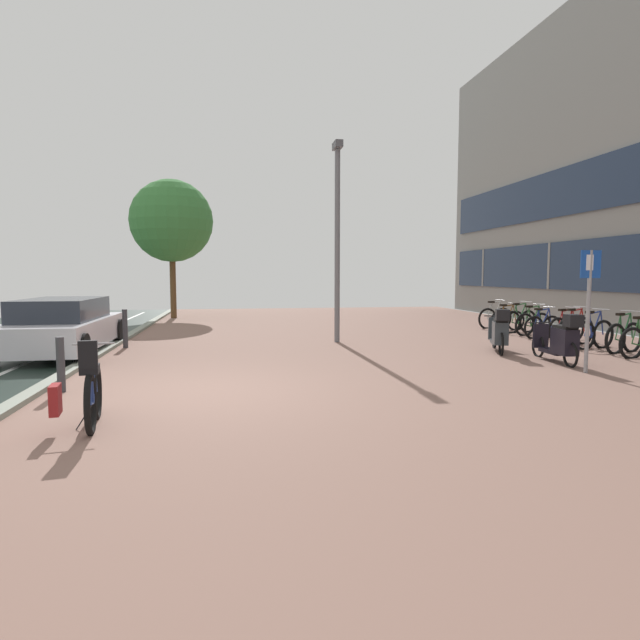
% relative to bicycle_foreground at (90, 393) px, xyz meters
% --- Properties ---
extents(ground, '(21.00, 40.00, 0.13)m').
position_rel_bicycle_foreground_xyz_m(ground, '(2.57, 1.56, -0.42)').
color(ground, black).
extents(bicycle_foreground, '(0.60, 1.39, 1.09)m').
position_rel_bicycle_foreground_xyz_m(bicycle_foreground, '(0.00, 0.00, 0.00)').
color(bicycle_foreground, black).
rests_on(bicycle_foreground, ground).
extents(bicycle_rack_01, '(1.32, 0.54, 1.00)m').
position_rel_bicycle_foreground_xyz_m(bicycle_rack_01, '(10.57, 4.14, -0.04)').
color(bicycle_rack_01, black).
rests_on(bicycle_rack_01, ground).
extents(bicycle_rack_02, '(1.34, 0.49, 1.00)m').
position_rel_bicycle_foreground_xyz_m(bicycle_rack_02, '(10.34, 4.86, -0.04)').
color(bicycle_rack_02, black).
rests_on(bicycle_rack_02, ground).
extents(bicycle_rack_03, '(1.38, 0.57, 1.02)m').
position_rel_bicycle_foreground_xyz_m(bicycle_rack_03, '(10.35, 5.57, -0.04)').
color(bicycle_rack_03, black).
rests_on(bicycle_rack_03, ground).
extents(bicycle_rack_04, '(1.32, 0.49, 0.96)m').
position_rel_bicycle_foreground_xyz_m(bicycle_rack_04, '(10.60, 6.28, -0.06)').
color(bicycle_rack_04, black).
rests_on(bicycle_rack_04, ground).
extents(bicycle_rack_05, '(1.27, 0.48, 0.93)m').
position_rel_bicycle_foreground_xyz_m(bicycle_rack_05, '(10.35, 6.99, -0.06)').
color(bicycle_rack_05, black).
rests_on(bicycle_rack_05, ground).
extents(bicycle_rack_06, '(1.31, 0.48, 0.97)m').
position_rel_bicycle_foreground_xyz_m(bicycle_rack_06, '(10.50, 7.71, -0.05)').
color(bicycle_rack_06, black).
rests_on(bicycle_rack_06, ground).
extents(bicycle_rack_07, '(1.39, 0.54, 1.01)m').
position_rel_bicycle_foreground_xyz_m(bicycle_rack_07, '(10.50, 8.42, -0.04)').
color(bicycle_rack_07, black).
rests_on(bicycle_rack_07, ground).
extents(bicycle_rack_08, '(1.27, 0.48, 0.92)m').
position_rel_bicycle_foreground_xyz_m(bicycle_rack_08, '(10.48, 9.13, -0.07)').
color(bicycle_rack_08, black).
rests_on(bicycle_rack_08, ground).
extents(bicycle_rack_09, '(1.34, 0.48, 0.99)m').
position_rel_bicycle_foreground_xyz_m(bicycle_rack_09, '(10.42, 9.84, -0.04)').
color(bicycle_rack_09, black).
rests_on(bicycle_rack_09, ground).
extents(scooter_near, '(0.86, 1.64, 1.06)m').
position_rel_bicycle_foreground_xyz_m(scooter_near, '(7.73, 4.62, 0.08)').
color(scooter_near, black).
rests_on(scooter_near, ground).
extents(scooter_mid, '(0.55, 1.82, 1.06)m').
position_rel_bicycle_foreground_xyz_m(scooter_mid, '(8.20, 3.05, 0.08)').
color(scooter_mid, black).
rests_on(scooter_mid, ground).
extents(parked_car_near, '(1.90, 4.44, 1.25)m').
position_rel_bicycle_foreground_xyz_m(parked_car_near, '(-2.15, 6.32, 0.22)').
color(parked_car_near, silver).
rests_on(parked_car_near, ground).
extents(parking_sign, '(0.40, 0.07, 2.23)m').
position_rel_bicycle_foreground_xyz_m(parking_sign, '(8.06, 2.06, 1.00)').
color(parking_sign, gray).
rests_on(parking_sign, ground).
extents(lamp_post, '(0.20, 0.52, 5.23)m').
position_rel_bicycle_foreground_xyz_m(lamp_post, '(4.44, 7.15, 2.54)').
color(lamp_post, slate).
rests_on(lamp_post, ground).
extents(street_tree, '(3.36, 3.36, 5.68)m').
position_rel_bicycle_foreground_xyz_m(street_tree, '(-0.70, 15.97, 3.60)').
color(street_tree, brown).
rests_on(street_tree, ground).
extents(bollard_near, '(0.12, 0.12, 0.85)m').
position_rel_bicycle_foreground_xyz_m(bollard_near, '(-0.91, 1.98, 0.03)').
color(bollard_near, '#38383D').
rests_on(bollard_near, ground).
extents(bollard_far, '(0.12, 0.12, 0.95)m').
position_rel_bicycle_foreground_xyz_m(bollard_far, '(-0.91, 6.93, 0.08)').
color(bollard_far, '#38383D').
rests_on(bollard_far, ground).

